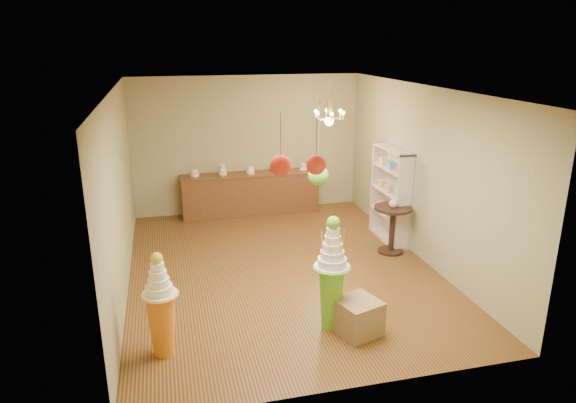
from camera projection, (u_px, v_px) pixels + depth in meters
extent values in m
plane|color=brown|center=(281.00, 268.00, 8.73)|extent=(6.50, 6.50, 0.00)
plane|color=white|center=(281.00, 89.00, 7.83)|extent=(6.50, 6.50, 0.00)
cube|color=gray|center=(248.00, 145.00, 11.29)|extent=(5.00, 0.04, 3.00)
cube|color=gray|center=(353.00, 266.00, 5.27)|extent=(5.00, 0.04, 3.00)
cube|color=gray|center=(119.00, 194.00, 7.71)|extent=(0.04, 6.50, 3.00)
cube|color=gray|center=(422.00, 174.00, 8.85)|extent=(0.04, 6.50, 3.00)
cone|color=#5FAC26|center=(331.00, 298.00, 6.83)|extent=(0.43, 0.43, 0.88)
cylinder|color=white|center=(332.00, 266.00, 6.69)|extent=(0.58, 0.58, 0.03)
cylinder|color=white|center=(332.00, 262.00, 6.67)|extent=(0.47, 0.47, 0.10)
cylinder|color=white|center=(332.00, 254.00, 6.64)|extent=(0.39, 0.39, 0.10)
cylinder|color=white|center=(333.00, 247.00, 6.61)|extent=(0.32, 0.32, 0.10)
cylinder|color=white|center=(333.00, 240.00, 6.58)|extent=(0.26, 0.26, 0.10)
cylinder|color=white|center=(333.00, 232.00, 6.55)|extent=(0.21, 0.21, 0.10)
sphere|color=#5CAC25|center=(333.00, 223.00, 6.51)|extent=(0.17, 0.17, 0.17)
cone|color=orange|center=(162.00, 325.00, 6.25)|extent=(0.41, 0.41, 0.80)
cylinder|color=white|center=(160.00, 294.00, 6.13)|extent=(0.49, 0.49, 0.03)
cylinder|color=white|center=(159.00, 289.00, 6.11)|extent=(0.37, 0.37, 0.10)
cylinder|color=white|center=(159.00, 282.00, 6.08)|extent=(0.30, 0.30, 0.10)
cylinder|color=white|center=(158.00, 274.00, 6.05)|extent=(0.24, 0.24, 0.10)
cylinder|color=white|center=(157.00, 267.00, 6.02)|extent=(0.19, 0.19, 0.10)
sphere|color=gold|center=(157.00, 258.00, 5.98)|extent=(0.14, 0.14, 0.14)
cube|color=#90724F|center=(358.00, 317.00, 6.75)|extent=(0.65, 0.65, 0.47)
cube|color=brown|center=(251.00, 194.00, 11.35)|extent=(3.00, 0.50, 0.90)
cube|color=brown|center=(250.00, 174.00, 11.21)|extent=(3.04, 0.54, 0.03)
cylinder|color=white|center=(195.00, 173.00, 10.91)|extent=(0.18, 0.18, 0.16)
cylinder|color=white|center=(223.00, 170.00, 11.03)|extent=(0.18, 0.18, 0.24)
cylinder|color=white|center=(250.00, 170.00, 11.18)|extent=(0.18, 0.18, 0.16)
cylinder|color=white|center=(277.00, 167.00, 11.30)|extent=(0.18, 0.18, 0.24)
cylinder|color=white|center=(303.00, 167.00, 11.45)|extent=(0.18, 0.18, 0.16)
cube|color=beige|center=(398.00, 194.00, 9.77)|extent=(0.04, 1.20, 1.80)
cube|color=beige|center=(389.00, 215.00, 9.85)|extent=(0.30, 1.14, 0.03)
cube|color=beige|center=(391.00, 192.00, 9.72)|extent=(0.30, 1.14, 0.03)
cube|color=beige|center=(392.00, 169.00, 9.58)|extent=(0.30, 1.14, 0.03)
cylinder|color=black|center=(390.00, 251.00, 9.39)|extent=(0.50, 0.50, 0.05)
cylinder|color=black|center=(392.00, 230.00, 9.27)|extent=(0.10, 0.10, 0.85)
cylinder|color=black|center=(393.00, 208.00, 9.14)|extent=(0.75, 0.75, 0.05)
imported|color=beige|center=(394.00, 202.00, 9.11)|extent=(0.22, 0.22, 0.17)
cylinder|color=#423A30|center=(281.00, 140.00, 5.36)|extent=(0.01, 0.01, 0.56)
sphere|color=red|center=(281.00, 166.00, 5.44)|extent=(0.23, 0.23, 0.23)
cylinder|color=#423A30|center=(319.00, 138.00, 6.57)|extent=(0.01, 0.01, 0.98)
sphere|color=#5CAC25|center=(318.00, 175.00, 6.72)|extent=(0.27, 0.27, 0.27)
cylinder|color=#423A30|center=(316.00, 140.00, 5.21)|extent=(0.01, 0.01, 0.51)
sphere|color=red|center=(316.00, 165.00, 5.29)|extent=(0.21, 0.21, 0.21)
cylinder|color=#E9C252|center=(330.00, 94.00, 9.51)|extent=(0.02, 0.02, 0.50)
cylinder|color=#E9C252|center=(329.00, 110.00, 9.60)|extent=(0.10, 0.10, 0.30)
sphere|color=#E4CB7D|center=(329.00, 121.00, 9.66)|extent=(0.18, 0.18, 0.18)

